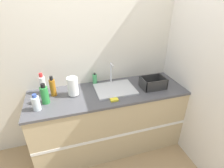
{
  "coord_description": "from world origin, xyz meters",
  "views": [
    {
      "loc": [
        -0.52,
        -1.53,
        2.05
      ],
      "look_at": [
        0.04,
        0.29,
        1.03
      ],
      "focal_mm": 28.0,
      "sensor_mm": 36.0,
      "label": 1
    }
  ],
  "objects_px": {
    "bottle_white_spray": "(43,84)",
    "sink": "(115,88)",
    "soap_dispenser": "(95,79)",
    "bottle_clear": "(36,103)",
    "dish_rack": "(153,84)",
    "bottle_green": "(45,95)",
    "bottle_amber": "(53,87)",
    "paper_towel_roll": "(73,86)"
  },
  "relations": [
    {
      "from": "bottle_amber",
      "to": "sink",
      "type": "bearing_deg",
      "value": -5.9
    },
    {
      "from": "sink",
      "to": "dish_rack",
      "type": "bearing_deg",
      "value": -10.48
    },
    {
      "from": "bottle_clear",
      "to": "bottle_amber",
      "type": "xyz_separation_m",
      "value": [
        0.18,
        0.25,
        0.03
      ]
    },
    {
      "from": "sink",
      "to": "bottle_white_spray",
      "type": "distance_m",
      "value": 0.9
    },
    {
      "from": "sink",
      "to": "bottle_white_spray",
      "type": "bearing_deg",
      "value": 168.68
    },
    {
      "from": "bottle_white_spray",
      "to": "bottle_clear",
      "type": "relative_size",
      "value": 1.41
    },
    {
      "from": "paper_towel_roll",
      "to": "bottle_green",
      "type": "bearing_deg",
      "value": -165.68
    },
    {
      "from": "bottle_green",
      "to": "bottle_amber",
      "type": "distance_m",
      "value": 0.17
    },
    {
      "from": "bottle_amber",
      "to": "soap_dispenser",
      "type": "height_order",
      "value": "bottle_amber"
    },
    {
      "from": "bottle_white_spray",
      "to": "bottle_green",
      "type": "relative_size",
      "value": 1.11
    },
    {
      "from": "bottle_clear",
      "to": "bottle_amber",
      "type": "relative_size",
      "value": 0.75
    },
    {
      "from": "paper_towel_roll",
      "to": "bottle_amber",
      "type": "distance_m",
      "value": 0.24
    },
    {
      "from": "bottle_amber",
      "to": "bottle_green",
      "type": "bearing_deg",
      "value": -121.82
    },
    {
      "from": "bottle_white_spray",
      "to": "soap_dispenser",
      "type": "height_order",
      "value": "bottle_white_spray"
    },
    {
      "from": "bottle_clear",
      "to": "dish_rack",
      "type": "bearing_deg",
      "value": 3.25
    },
    {
      "from": "paper_towel_roll",
      "to": "bottle_green",
      "type": "distance_m",
      "value": 0.33
    },
    {
      "from": "dish_rack",
      "to": "bottle_amber",
      "type": "xyz_separation_m",
      "value": [
        -1.26,
        0.17,
        0.06
      ]
    },
    {
      "from": "paper_towel_roll",
      "to": "bottle_clear",
      "type": "distance_m",
      "value": 0.45
    },
    {
      "from": "dish_rack",
      "to": "bottle_amber",
      "type": "relative_size",
      "value": 1.2
    },
    {
      "from": "soap_dispenser",
      "to": "bottle_amber",
      "type": "bearing_deg",
      "value": -164.27
    },
    {
      "from": "paper_towel_roll",
      "to": "bottle_green",
      "type": "relative_size",
      "value": 0.96
    },
    {
      "from": "dish_rack",
      "to": "bottle_white_spray",
      "type": "xyz_separation_m",
      "value": [
        -1.38,
        0.27,
        0.07
      ]
    },
    {
      "from": "sink",
      "to": "dish_rack",
      "type": "height_order",
      "value": "sink"
    },
    {
      "from": "dish_rack",
      "to": "bottle_green",
      "type": "bearing_deg",
      "value": 178.77
    },
    {
      "from": "paper_towel_roll",
      "to": "bottle_clear",
      "type": "height_order",
      "value": "paper_towel_roll"
    },
    {
      "from": "bottle_white_spray",
      "to": "soap_dispenser",
      "type": "bearing_deg",
      "value": 4.88
    },
    {
      "from": "paper_towel_roll",
      "to": "dish_rack",
      "type": "bearing_deg",
      "value": -6.16
    },
    {
      "from": "bottle_green",
      "to": "bottle_amber",
      "type": "height_order",
      "value": "bottle_amber"
    },
    {
      "from": "paper_towel_roll",
      "to": "bottle_white_spray",
      "type": "height_order",
      "value": "bottle_white_spray"
    },
    {
      "from": "bottle_green",
      "to": "bottle_amber",
      "type": "relative_size",
      "value": 0.96
    },
    {
      "from": "sink",
      "to": "bottle_white_spray",
      "type": "xyz_separation_m",
      "value": [
        -0.88,
        0.18,
        0.1
      ]
    },
    {
      "from": "sink",
      "to": "dish_rack",
      "type": "xyz_separation_m",
      "value": [
        0.5,
        -0.09,
        0.03
      ]
    },
    {
      "from": "paper_towel_roll",
      "to": "dish_rack",
      "type": "height_order",
      "value": "paper_towel_roll"
    },
    {
      "from": "paper_towel_roll",
      "to": "bottle_clear",
      "type": "xyz_separation_m",
      "value": [
        -0.41,
        -0.19,
        -0.03
      ]
    },
    {
      "from": "paper_towel_roll",
      "to": "soap_dispenser",
      "type": "height_order",
      "value": "paper_towel_roll"
    },
    {
      "from": "bottle_amber",
      "to": "soap_dispenser",
      "type": "distance_m",
      "value": 0.57
    },
    {
      "from": "sink",
      "to": "bottle_amber",
      "type": "height_order",
      "value": "sink"
    },
    {
      "from": "bottle_green",
      "to": "bottle_clear",
      "type": "distance_m",
      "value": 0.14
    },
    {
      "from": "soap_dispenser",
      "to": "sink",
      "type": "bearing_deg",
      "value": -47.56
    },
    {
      "from": "sink",
      "to": "bottle_green",
      "type": "height_order",
      "value": "sink"
    },
    {
      "from": "sink",
      "to": "soap_dispenser",
      "type": "bearing_deg",
      "value": 132.44
    },
    {
      "from": "bottle_white_spray",
      "to": "sink",
      "type": "bearing_deg",
      "value": -11.32
    }
  ]
}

